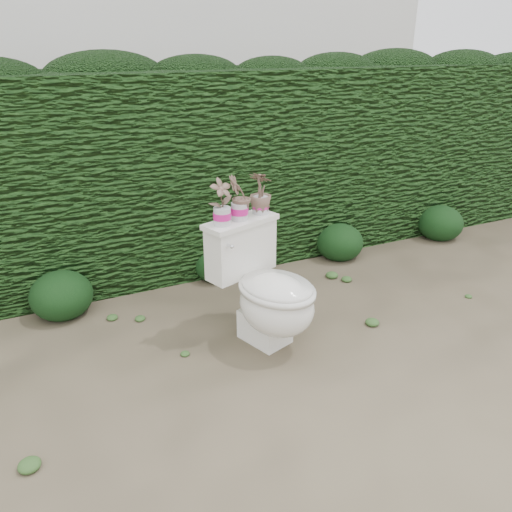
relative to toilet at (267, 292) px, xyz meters
name	(u,v)px	position (x,y,z in m)	size (l,w,h in m)	color
ground	(283,342)	(0.09, -0.07, -0.36)	(60.00, 60.00, 0.00)	#7A6D54
hedge	(196,169)	(0.09, 1.53, 0.44)	(8.00, 1.00, 1.60)	#28551C
house_wall	(134,28)	(0.69, 5.93, 1.64)	(8.00, 3.50, 4.00)	silver
toilet	(267,292)	(0.00, 0.00, 0.00)	(0.64, 0.79, 0.78)	white
potted_plant_left	(222,203)	(-0.22, 0.18, 0.56)	(0.14, 0.10, 0.27)	#1F652A
potted_plant_center	(239,199)	(-0.08, 0.22, 0.55)	(0.15, 0.12, 0.27)	#1F652A
potted_plant_right	(261,194)	(0.09, 0.28, 0.55)	(0.14, 0.14, 0.26)	#1F652A
liriope_clump_1	(61,292)	(-1.15, 0.95, -0.18)	(0.43, 0.43, 0.35)	#163914
liriope_clump_2	(216,262)	(0.05, 1.03, -0.21)	(0.35, 0.35, 0.28)	#163914
liriope_clump_3	(340,239)	(1.22, 0.96, -0.19)	(0.42, 0.42, 0.33)	#163914
liriope_clump_4	(441,220)	(2.39, 0.94, -0.18)	(0.44, 0.44, 0.35)	#163914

